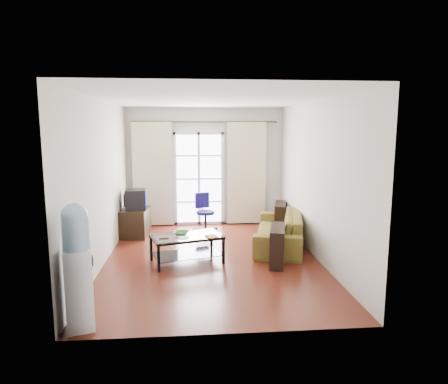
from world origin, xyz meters
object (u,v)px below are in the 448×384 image
object	(u,v)px
task_chair	(205,220)
tv_stand	(135,222)
coffee_table	(187,245)
water_cooler	(77,265)
sofa	(279,229)
crt_tv	(135,199)

from	to	relation	value
task_chair	tv_stand	bearing A→B (deg)	171.41
coffee_table	water_cooler	world-z (taller)	water_cooler
sofa	task_chair	size ratio (longest dim) A/B	2.77
tv_stand	task_chair	world-z (taller)	task_chair
crt_tv	water_cooler	size ratio (longest dim) A/B	0.34
tv_stand	task_chair	distance (m)	1.50
crt_tv	coffee_table	bearing A→B (deg)	-64.68
coffee_table	water_cooler	distance (m)	2.51
sofa	crt_tv	bearing A→B (deg)	-94.33
sofa	crt_tv	xyz separation A→B (m)	(-2.84, 0.95, 0.46)
crt_tv	water_cooler	distance (m)	3.99
sofa	coffee_table	bearing A→B (deg)	-49.63
sofa	task_chair	xyz separation A→B (m)	(-1.38, 1.24, -0.07)
task_chair	crt_tv	bearing A→B (deg)	170.68
sofa	water_cooler	xyz separation A→B (m)	(-2.94, -3.05, 0.44)
water_cooler	crt_tv	bearing A→B (deg)	71.86
crt_tv	task_chair	size ratio (longest dim) A/B	0.58
tv_stand	crt_tv	size ratio (longest dim) A/B	1.62
crt_tv	water_cooler	xyz separation A→B (m)	(-0.10, -3.99, -0.03)
crt_tv	sofa	bearing A→B (deg)	-23.77
sofa	water_cooler	size ratio (longest dim) A/B	1.59
tv_stand	task_chair	xyz separation A→B (m)	(1.47, 0.32, -0.04)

